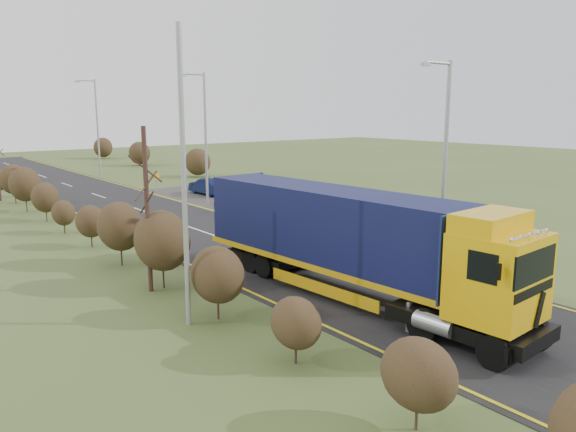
% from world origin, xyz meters
% --- Properties ---
extents(ground, '(160.00, 160.00, 0.00)m').
position_xyz_m(ground, '(0.00, 0.00, 0.00)').
color(ground, '#424F22').
rests_on(ground, ground).
extents(road, '(8.00, 120.00, 0.02)m').
position_xyz_m(road, '(0.00, 10.00, 0.01)').
color(road, black).
rests_on(road, ground).
extents(layby, '(6.00, 18.00, 0.02)m').
position_xyz_m(layby, '(6.50, 20.00, 0.01)').
color(layby, '#2F2C2A').
rests_on(layby, ground).
extents(lane_markings, '(7.52, 116.00, 0.01)m').
position_xyz_m(lane_markings, '(0.00, 9.69, 0.03)').
color(lane_markings, gold).
rests_on(lane_markings, road).
extents(hedgerow, '(2.24, 102.04, 6.05)m').
position_xyz_m(hedgerow, '(-6.00, 7.89, 1.62)').
color(hedgerow, '#312216').
rests_on(hedgerow, ground).
extents(lorry, '(3.13, 14.16, 3.91)m').
position_xyz_m(lorry, '(-1.23, -1.09, 2.22)').
color(lorry, black).
rests_on(lorry, ground).
extents(car_red_hatchback, '(2.14, 4.38, 1.44)m').
position_xyz_m(car_red_hatchback, '(6.70, 16.88, 0.72)').
color(car_red_hatchback, '#AD2008').
rests_on(car_red_hatchback, ground).
extents(car_blue_sedan, '(1.48, 4.07, 1.33)m').
position_xyz_m(car_blue_sedan, '(7.02, 23.29, 0.67)').
color(car_blue_sedan, '#091235').
rests_on(car_blue_sedan, ground).
extents(streetlight_near, '(1.83, 0.18, 8.57)m').
position_xyz_m(streetlight_near, '(4.77, -0.35, 4.71)').
color(streetlight_near, '#949699').
rests_on(streetlight_near, ground).
extents(streetlight_mid, '(1.93, 0.18, 9.07)m').
position_xyz_m(streetlight_mid, '(4.87, 19.90, 5.00)').
color(streetlight_mid, '#949699').
rests_on(streetlight_mid, ground).
extents(streetlight_far, '(2.00, 0.19, 9.41)m').
position_xyz_m(streetlight_far, '(4.48, 40.42, 5.19)').
color(streetlight_far, '#949699').
rests_on(streetlight_far, ground).
extents(left_pole, '(0.16, 0.16, 9.07)m').
position_xyz_m(left_pole, '(-6.95, 0.21, 4.53)').
color(left_pole, '#949699').
rests_on(left_pole, ground).
extents(speed_sign, '(0.60, 0.10, 2.18)m').
position_xyz_m(speed_sign, '(5.60, 14.42, 1.51)').
color(speed_sign, '#949699').
rests_on(speed_sign, ground).
extents(warning_board, '(0.64, 0.11, 1.67)m').
position_xyz_m(warning_board, '(4.20, 26.55, 0.99)').
color(warning_board, '#949699').
rests_on(warning_board, ground).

